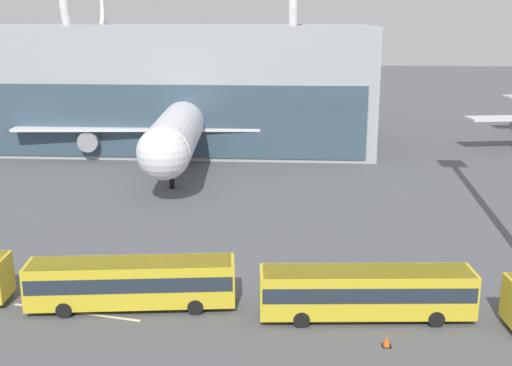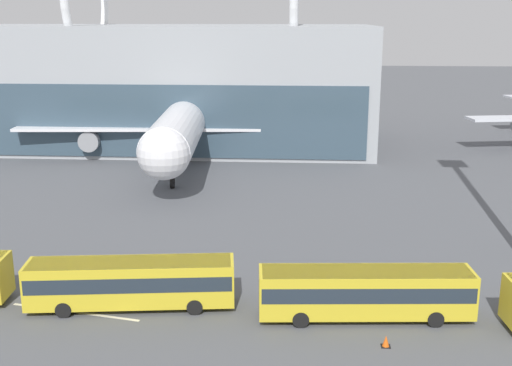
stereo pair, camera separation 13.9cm
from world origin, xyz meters
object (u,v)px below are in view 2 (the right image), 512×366
object	(u,v)px
traffic_cone_0	(386,341)
shuttle_bus_2	(131,281)
airliner_at_gate_near	(184,122)
shuttle_bus_3	(366,290)

from	to	relation	value
traffic_cone_0	shuttle_bus_2	bearing A→B (deg)	165.80
traffic_cone_0	airliner_at_gate_near	bearing A→B (deg)	112.87
shuttle_bus_3	traffic_cone_0	distance (m)	3.87
shuttle_bus_2	shuttle_bus_3	size ratio (longest dim) A/B	1.00
shuttle_bus_2	traffic_cone_0	distance (m)	16.11
shuttle_bus_2	shuttle_bus_3	xyz separation A→B (m)	(14.69, -0.49, 0.00)
shuttle_bus_2	traffic_cone_0	bearing A→B (deg)	-20.99
airliner_at_gate_near	shuttle_bus_2	size ratio (longest dim) A/B	3.30
shuttle_bus_2	traffic_cone_0	world-z (taller)	shuttle_bus_2
airliner_at_gate_near	traffic_cone_0	size ratio (longest dim) A/B	65.95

